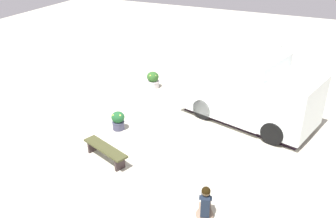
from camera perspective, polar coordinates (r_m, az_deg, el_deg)
name	(u,v)px	position (r m, az deg, el deg)	size (l,w,h in m)	color
ground_plane	(203,130)	(12.86, 5.55, -3.34)	(40.00, 40.00, 0.00)	#B8B5A0
food_truck	(247,89)	(13.37, 12.38, 3.13)	(5.12, 3.74, 2.50)	white
person_customer	(205,204)	(9.22, 5.90, -14.73)	(0.58, 0.79, 0.91)	#816A55
planter_flowering_near	(118,120)	(12.82, -7.88, -1.77)	(0.46, 0.46, 0.68)	#42415B
planter_flowering_far	(153,80)	(16.06, -2.40, 4.62)	(0.56, 0.56, 0.73)	silver
plaza_bench	(105,150)	(11.26, -9.85, -6.45)	(1.75, 0.96, 0.45)	#404123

